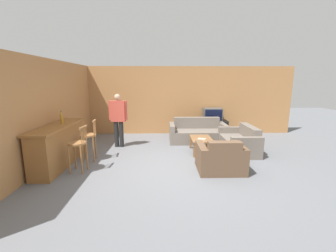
# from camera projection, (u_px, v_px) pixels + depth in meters

# --- Properties ---
(ground_plane) EXTENTS (24.00, 24.00, 0.00)m
(ground_plane) POSITION_uv_depth(u_px,v_px,m) (176.00, 167.00, 5.43)
(ground_plane) COLOR slate
(wall_back) EXTENTS (9.40, 0.08, 2.60)m
(wall_back) POSITION_uv_depth(u_px,v_px,m) (171.00, 101.00, 8.72)
(wall_back) COLOR #B27A47
(wall_back) RESTS_ON ground_plane
(wall_left) EXTENTS (0.08, 8.62, 2.60)m
(wall_left) POSITION_uv_depth(u_px,v_px,m) (62.00, 108.00, 6.39)
(wall_left) COLOR #B27A47
(wall_left) RESTS_ON ground_plane
(bar_counter) EXTENTS (0.55, 2.11, 1.01)m
(bar_counter) POSITION_uv_depth(u_px,v_px,m) (59.00, 145.00, 5.45)
(bar_counter) COLOR brown
(bar_counter) RESTS_ON ground_plane
(bar_chair_near) EXTENTS (0.44, 0.44, 1.07)m
(bar_chair_near) POSITION_uv_depth(u_px,v_px,m) (78.00, 147.00, 5.06)
(bar_chair_near) COLOR #996638
(bar_chair_near) RESTS_ON ground_plane
(bar_chair_mid) EXTENTS (0.45, 0.45, 1.07)m
(bar_chair_mid) POSITION_uv_depth(u_px,v_px,m) (89.00, 138.00, 5.81)
(bar_chair_mid) COLOR #996638
(bar_chair_mid) RESTS_ON ground_plane
(couch_far) EXTENTS (1.91, 0.93, 0.80)m
(couch_far) POSITION_uv_depth(u_px,v_px,m) (198.00, 133.00, 7.70)
(couch_far) COLOR #70665B
(couch_far) RESTS_ON ground_plane
(armchair_near) EXTENTS (1.04, 0.88, 0.78)m
(armchair_near) POSITION_uv_depth(u_px,v_px,m) (221.00, 159.00, 5.16)
(armchair_near) COLOR brown
(armchair_near) RESTS_ON ground_plane
(loveseat_right) EXTENTS (0.85, 1.50, 0.76)m
(loveseat_right) POSITION_uv_depth(u_px,v_px,m) (240.00, 142.00, 6.59)
(loveseat_right) COLOR #70665B
(loveseat_right) RESTS_ON ground_plane
(coffee_table) EXTENTS (0.59, 0.92, 0.43)m
(coffee_table) POSITION_uv_depth(u_px,v_px,m) (201.00, 140.00, 6.49)
(coffee_table) COLOR brown
(coffee_table) RESTS_ON ground_plane
(tv_unit) EXTENTS (1.14, 0.54, 0.58)m
(tv_unit) POSITION_uv_depth(u_px,v_px,m) (212.00, 128.00, 8.60)
(tv_unit) COLOR black
(tv_unit) RESTS_ON ground_plane
(tv) EXTENTS (0.69, 0.46, 0.47)m
(tv) POSITION_uv_depth(u_px,v_px,m) (212.00, 114.00, 8.50)
(tv) COLOR #4C4C4C
(tv) RESTS_ON tv_unit
(bottle) EXTENTS (0.08, 0.08, 0.31)m
(bottle) POSITION_uv_depth(u_px,v_px,m) (62.00, 118.00, 5.56)
(bottle) COLOR #B27A23
(bottle) RESTS_ON bar_counter
(book_on_table) EXTENTS (0.25, 0.21, 0.02)m
(book_on_table) POSITION_uv_depth(u_px,v_px,m) (202.00, 139.00, 6.34)
(book_on_table) COLOR #B7AD99
(book_on_table) RESTS_ON coffee_table
(person_by_window) EXTENTS (0.57, 0.21, 1.66)m
(person_by_window) POSITION_uv_depth(u_px,v_px,m) (118.00, 117.00, 6.95)
(person_by_window) COLOR black
(person_by_window) RESTS_ON ground_plane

